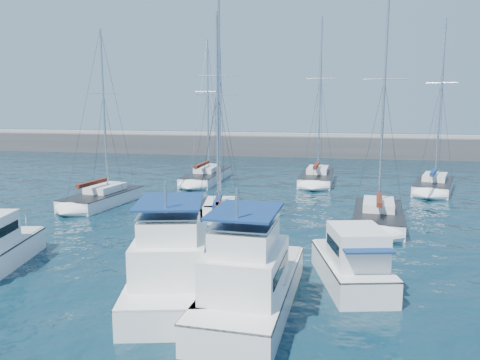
% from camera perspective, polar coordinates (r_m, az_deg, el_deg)
% --- Properties ---
extents(ground, '(220.00, 220.00, 0.00)m').
position_cam_1_polar(ground, '(22.76, -0.35, -11.54)').
color(ground, black).
rests_on(ground, ground).
extents(breakwater, '(160.00, 6.00, 4.45)m').
position_cam_1_polar(breakwater, '(73.30, 7.75, 3.81)').
color(breakwater, '#424244').
rests_on(breakwater, ground).
extents(motor_yacht_port_inner, '(5.43, 9.77, 4.69)m').
position_cam_1_polar(motor_yacht_port_inner, '(20.54, -8.08, -10.63)').
color(motor_yacht_port_inner, white).
rests_on(motor_yacht_port_inner, ground).
extents(motor_yacht_stbd_inner, '(3.56, 9.04, 4.69)m').
position_cam_1_polar(motor_yacht_stbd_inner, '(18.79, 1.24, -12.49)').
color(motor_yacht_stbd_inner, white).
rests_on(motor_yacht_stbd_inner, ground).
extents(motor_yacht_stbd_outer, '(3.81, 6.23, 3.20)m').
position_cam_1_polar(motor_yacht_stbd_outer, '(21.86, 13.60, -10.08)').
color(motor_yacht_stbd_outer, white).
rests_on(motor_yacht_stbd_outer, ground).
extents(sailboat_mid_a, '(4.13, 8.04, 14.14)m').
position_cam_1_polar(sailboat_mid_a, '(39.41, -16.40, -2.10)').
color(sailboat_mid_a, white).
rests_on(sailboat_mid_a, ground).
extents(sailboat_mid_b, '(4.38, 8.85, 15.86)m').
position_cam_1_polar(sailboat_mid_b, '(31.48, -2.54, -4.56)').
color(sailboat_mid_b, white).
rests_on(sailboat_mid_b, ground).
extents(sailboat_mid_c, '(4.54, 7.24, 13.75)m').
position_cam_1_polar(sailboat_mid_c, '(28.88, -2.62, -5.86)').
color(sailboat_mid_c, white).
rests_on(sailboat_mid_c, ground).
extents(sailboat_mid_d, '(3.84, 8.24, 15.50)m').
position_cam_1_polar(sailboat_mid_d, '(33.10, 16.49, -4.26)').
color(sailboat_mid_d, white).
rests_on(sailboat_mid_d, ground).
extents(sailboat_back_a, '(3.25, 9.47, 14.80)m').
position_cam_1_polar(sailboat_back_a, '(48.96, -4.12, 0.45)').
color(sailboat_back_a, white).
rests_on(sailboat_back_a, ground).
extents(sailboat_back_b, '(3.58, 8.89, 16.95)m').
position_cam_1_polar(sailboat_back_b, '(48.75, 9.39, 0.34)').
color(sailboat_back_b, white).
rests_on(sailboat_back_b, ground).
extents(sailboat_back_c, '(5.16, 8.51, 15.90)m').
position_cam_1_polar(sailboat_back_c, '(47.11, 22.57, -0.58)').
color(sailboat_back_c, white).
rests_on(sailboat_back_c, ground).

